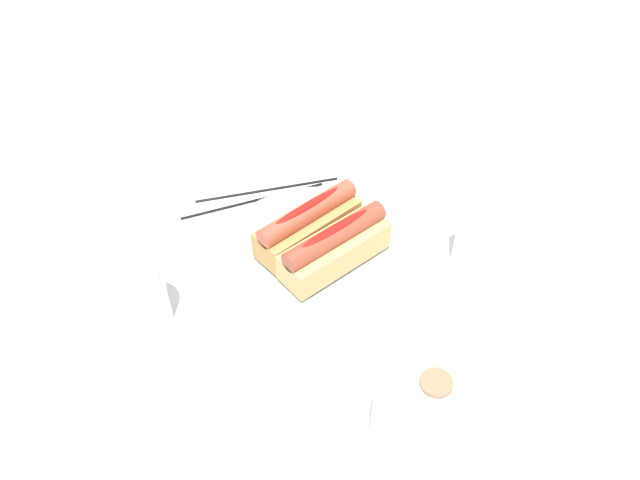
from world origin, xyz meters
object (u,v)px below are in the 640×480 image
(hotdog_front, at_px, (306,225))
(chopstick_near, at_px, (253,200))
(water_glass, at_px, (139,299))
(napkin_box, at_px, (502,217))
(serving_bowl, at_px, (320,258))
(chopstick_far, at_px, (268,189))
(hotdog_back, at_px, (335,247))
(paper_towel_roll, at_px, (427,420))

(hotdog_front, xyz_separation_m, chopstick_near, (0.01, -0.14, -0.05))
(water_glass, distance_m, napkin_box, 0.46)
(serving_bowl, xyz_separation_m, hotdog_front, (0.01, -0.03, 0.04))
(water_glass, relative_size, chopstick_far, 0.41)
(chopstick_near, bearing_deg, hotdog_back, 107.03)
(serving_bowl, xyz_separation_m, chopstick_near, (0.02, -0.16, -0.01))
(hotdog_back, relative_size, chopstick_near, 0.71)
(serving_bowl, relative_size, napkin_box, 1.83)
(hotdog_back, xyz_separation_m, chopstick_near, (0.03, -0.19, -0.05))
(hotdog_front, bearing_deg, hotdog_back, 103.07)
(serving_bowl, relative_size, hotdog_back, 1.75)
(hotdog_front, relative_size, chopstick_far, 0.71)
(hotdog_front, height_order, napkin_box, napkin_box)
(serving_bowl, relative_size, paper_towel_roll, 2.04)
(chopstick_near, bearing_deg, paper_towel_roll, 96.11)
(chopstick_near, bearing_deg, chopstick_far, -149.00)
(hotdog_front, height_order, water_glass, hotdog_front)
(hotdog_front, distance_m, paper_towel_roll, 0.31)
(hotdog_back, height_order, paper_towel_roll, paper_towel_roll)
(serving_bowl, bearing_deg, napkin_box, 153.38)
(chopstick_far, bearing_deg, chopstick_near, 37.65)
(hotdog_front, xyz_separation_m, chopstick_far, (-0.02, -0.15, -0.05))
(water_glass, relative_size, chopstick_near, 0.41)
(serving_bowl, xyz_separation_m, hotdog_back, (-0.01, 0.03, 0.04))
(hotdog_front, bearing_deg, chopstick_near, -84.26)
(serving_bowl, relative_size, chopstick_near, 1.25)
(serving_bowl, bearing_deg, hotdog_back, 103.07)
(hotdog_front, height_order, chopstick_far, hotdog_front)
(hotdog_front, distance_m, water_glass, 0.23)
(serving_bowl, height_order, napkin_box, napkin_box)
(hotdog_front, bearing_deg, paper_towel_roll, 83.02)
(paper_towel_roll, distance_m, chopstick_near, 0.45)
(hotdog_back, height_order, chopstick_far, hotdog_back)
(hotdog_back, bearing_deg, napkin_box, 158.96)
(water_glass, relative_size, napkin_box, 0.60)
(serving_bowl, xyz_separation_m, paper_towel_roll, (0.04, 0.28, 0.05))
(hotdog_back, bearing_deg, water_glass, -13.33)
(chopstick_far, bearing_deg, hotdog_back, 104.78)
(serving_bowl, distance_m, hotdog_back, 0.05)
(napkin_box, bearing_deg, chopstick_near, -50.34)
(serving_bowl, xyz_separation_m, water_glass, (0.23, -0.03, 0.02))
(napkin_box, bearing_deg, hotdog_front, -32.25)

